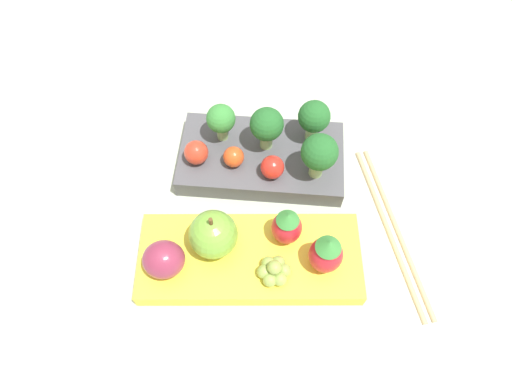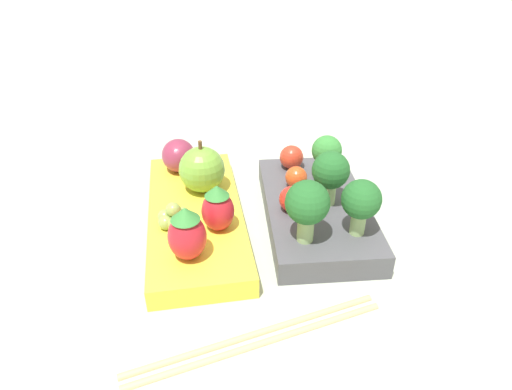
{
  "view_description": "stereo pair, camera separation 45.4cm",
  "coord_description": "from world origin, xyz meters",
  "px_view_note": "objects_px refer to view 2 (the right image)",
  "views": [
    {
      "loc": [
        -0.01,
        -0.24,
        0.46
      ],
      "look_at": [
        0.0,
        0.0,
        0.03
      ],
      "focal_mm": 32.0,
      "sensor_mm": 36.0,
      "label": 1
    },
    {
      "loc": [
        0.38,
        -0.09,
        0.28
      ],
      "look_at": [
        0.0,
        0.0,
        0.03
      ],
      "focal_mm": 32.0,
      "sensor_mm": 36.0,
      "label": 2
    }
  ],
  "objects_px": {
    "cherry_tomato_1": "(291,157)",
    "strawberry_1": "(187,234)",
    "cherry_tomato_2": "(292,199)",
    "strawberry_0": "(218,208)",
    "grape_cluster": "(174,217)",
    "broccoli_floret_1": "(307,205)",
    "broccoli_floret_2": "(361,201)",
    "apple": "(202,169)",
    "bento_box_savoury": "(316,211)",
    "bento_box_fruit": "(196,217)",
    "chopsticks_pair": "(258,337)",
    "cherry_tomato_0": "(296,177)",
    "broccoli_floret_3": "(331,172)",
    "plum": "(179,155)",
    "broccoli_floret_0": "(327,152)"
  },
  "relations": [
    {
      "from": "bento_box_savoury",
      "to": "broccoli_floret_0",
      "type": "distance_m",
      "value": 0.07
    },
    {
      "from": "bento_box_savoury",
      "to": "grape_cluster",
      "type": "relative_size",
      "value": 5.93
    },
    {
      "from": "apple",
      "to": "grape_cluster",
      "type": "distance_m",
      "value": 0.07
    },
    {
      "from": "bento_box_fruit",
      "to": "chopsticks_pair",
      "type": "xyz_separation_m",
      "value": [
        0.16,
        0.03,
        -0.01
      ]
    },
    {
      "from": "chopsticks_pair",
      "to": "strawberry_0",
      "type": "bearing_deg",
      "value": -175.85
    },
    {
      "from": "grape_cluster",
      "to": "chopsticks_pair",
      "type": "height_order",
      "value": "grape_cluster"
    },
    {
      "from": "broccoli_floret_3",
      "to": "chopsticks_pair",
      "type": "relative_size",
      "value": 0.27
    },
    {
      "from": "broccoli_floret_0",
      "to": "strawberry_1",
      "type": "xyz_separation_m",
      "value": [
        0.1,
        -0.16,
        -0.01
      ]
    },
    {
      "from": "cherry_tomato_2",
      "to": "apple",
      "type": "bearing_deg",
      "value": -129.58
    },
    {
      "from": "broccoli_floret_1",
      "to": "strawberry_0",
      "type": "xyz_separation_m",
      "value": [
        -0.04,
        -0.07,
        -0.02
      ]
    },
    {
      "from": "broccoli_floret_0",
      "to": "broccoli_floret_2",
      "type": "height_order",
      "value": "broccoli_floret_2"
    },
    {
      "from": "broccoli_floret_3",
      "to": "strawberry_1",
      "type": "height_order",
      "value": "broccoli_floret_3"
    },
    {
      "from": "bento_box_fruit",
      "to": "broccoli_floret_1",
      "type": "relative_size",
      "value": 3.86
    },
    {
      "from": "bento_box_fruit",
      "to": "cherry_tomato_0",
      "type": "xyz_separation_m",
      "value": [
        -0.01,
        0.11,
        0.03
      ]
    },
    {
      "from": "broccoli_floret_1",
      "to": "strawberry_0",
      "type": "relative_size",
      "value": 1.27
    },
    {
      "from": "broccoli_floret_0",
      "to": "strawberry_0",
      "type": "relative_size",
      "value": 1.05
    },
    {
      "from": "grape_cluster",
      "to": "plum",
      "type": "bearing_deg",
      "value": 171.8
    },
    {
      "from": "bento_box_fruit",
      "to": "strawberry_0",
      "type": "relative_size",
      "value": 4.91
    },
    {
      "from": "broccoli_floret_1",
      "to": "broccoli_floret_2",
      "type": "distance_m",
      "value": 0.05
    },
    {
      "from": "cherry_tomato_0",
      "to": "cherry_tomato_1",
      "type": "relative_size",
      "value": 0.86
    },
    {
      "from": "broccoli_floret_2",
      "to": "broccoli_floret_3",
      "type": "distance_m",
      "value": 0.05
    },
    {
      "from": "chopsticks_pair",
      "to": "cherry_tomato_1",
      "type": "bearing_deg",
      "value": 156.48
    },
    {
      "from": "bento_box_savoury",
      "to": "bento_box_fruit",
      "type": "distance_m",
      "value": 0.13
    },
    {
      "from": "bento_box_fruit",
      "to": "broccoli_floret_1",
      "type": "height_order",
      "value": "broccoli_floret_1"
    },
    {
      "from": "cherry_tomato_2",
      "to": "apple",
      "type": "xyz_separation_m",
      "value": [
        -0.07,
        -0.08,
        0.01
      ]
    },
    {
      "from": "broccoli_floret_1",
      "to": "grape_cluster",
      "type": "height_order",
      "value": "broccoli_floret_1"
    },
    {
      "from": "bento_box_savoury",
      "to": "plum",
      "type": "height_order",
      "value": "plum"
    },
    {
      "from": "cherry_tomato_2",
      "to": "strawberry_1",
      "type": "bearing_deg",
      "value": -68.65
    },
    {
      "from": "cherry_tomato_1",
      "to": "broccoli_floret_0",
      "type": "bearing_deg",
      "value": 44.89
    },
    {
      "from": "bento_box_savoury",
      "to": "strawberry_1",
      "type": "xyz_separation_m",
      "value": [
        0.05,
        -0.14,
        0.03
      ]
    },
    {
      "from": "strawberry_0",
      "to": "grape_cluster",
      "type": "xyz_separation_m",
      "value": [
        -0.02,
        -0.04,
        -0.01
      ]
    },
    {
      "from": "broccoli_floret_3",
      "to": "chopsticks_pair",
      "type": "xyz_separation_m",
      "value": [
        0.13,
        -0.11,
        -0.06
      ]
    },
    {
      "from": "apple",
      "to": "grape_cluster",
      "type": "height_order",
      "value": "apple"
    },
    {
      "from": "broccoli_floret_3",
      "to": "cherry_tomato_1",
      "type": "xyz_separation_m",
      "value": [
        -0.08,
        -0.01,
        -0.02
      ]
    },
    {
      "from": "cherry_tomato_2",
      "to": "strawberry_0",
      "type": "distance_m",
      "value": 0.08
    },
    {
      "from": "cherry_tomato_1",
      "to": "bento_box_savoury",
      "type": "bearing_deg",
      "value": 3.58
    },
    {
      "from": "bento_box_savoury",
      "to": "broccoli_floret_3",
      "type": "xyz_separation_m",
      "value": [
        0.01,
        0.01,
        0.05
      ]
    },
    {
      "from": "cherry_tomato_0",
      "to": "chopsticks_pair",
      "type": "xyz_separation_m",
      "value": [
        0.17,
        -0.08,
        -0.03
      ]
    },
    {
      "from": "cherry_tomato_0",
      "to": "strawberry_1",
      "type": "distance_m",
      "value": 0.15
    },
    {
      "from": "cherry_tomato_1",
      "to": "strawberry_1",
      "type": "bearing_deg",
      "value": -46.76
    },
    {
      "from": "broccoli_floret_0",
      "to": "broccoli_floret_3",
      "type": "distance_m",
      "value": 0.05
    },
    {
      "from": "broccoli_floret_1",
      "to": "cherry_tomato_2",
      "type": "xyz_separation_m",
      "value": [
        -0.05,
        0.0,
        -0.03
      ]
    },
    {
      "from": "cherry_tomato_0",
      "to": "bento_box_fruit",
      "type": "bearing_deg",
      "value": -84.5
    },
    {
      "from": "broccoli_floret_1",
      "to": "grape_cluster",
      "type": "bearing_deg",
      "value": -116.58
    },
    {
      "from": "broccoli_floret_2",
      "to": "plum",
      "type": "height_order",
      "value": "broccoli_floret_2"
    },
    {
      "from": "cherry_tomato_1",
      "to": "apple",
      "type": "xyz_separation_m",
      "value": [
        0.02,
        -0.1,
        0.01
      ]
    },
    {
      "from": "bento_box_savoury",
      "to": "cherry_tomato_1",
      "type": "height_order",
      "value": "cherry_tomato_1"
    },
    {
      "from": "broccoli_floret_1",
      "to": "chopsticks_pair",
      "type": "bearing_deg",
      "value": -38.73
    },
    {
      "from": "broccoli_floret_1",
      "to": "strawberry_0",
      "type": "bearing_deg",
      "value": -119.23
    },
    {
      "from": "plum",
      "to": "broccoli_floret_2",
      "type": "bearing_deg",
      "value": 41.87
    }
  ]
}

